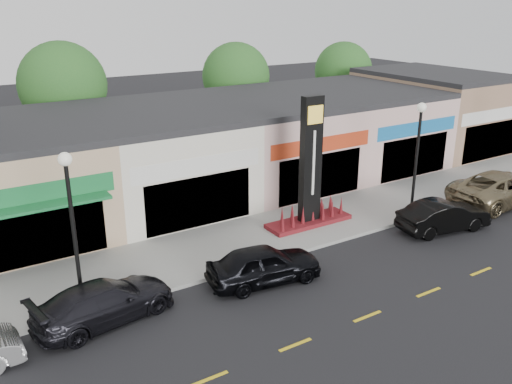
% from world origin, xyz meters
% --- Properties ---
extents(ground, '(120.00, 120.00, 0.00)m').
position_xyz_m(ground, '(0.00, 0.00, 0.00)').
color(ground, black).
rests_on(ground, ground).
extents(sidewalk, '(52.00, 4.30, 0.15)m').
position_xyz_m(sidewalk, '(0.00, 4.35, 0.07)').
color(sidewalk, gray).
rests_on(sidewalk, ground).
extents(curb, '(52.00, 0.20, 0.15)m').
position_xyz_m(curb, '(0.00, 2.10, 0.07)').
color(curb, gray).
rests_on(curb, ground).
extents(shop_beige, '(7.00, 10.85, 4.80)m').
position_xyz_m(shop_beige, '(-8.50, 11.46, 2.40)').
color(shop_beige, tan).
rests_on(shop_beige, ground).
extents(shop_cream, '(7.00, 10.01, 4.80)m').
position_xyz_m(shop_cream, '(-1.50, 11.47, 2.40)').
color(shop_cream, beige).
rests_on(shop_cream, ground).
extents(shop_pink_w, '(7.00, 10.01, 4.80)m').
position_xyz_m(shop_pink_w, '(5.50, 11.47, 2.40)').
color(shop_pink_w, '#C79C98').
rests_on(shop_pink_w, ground).
extents(shop_pink_e, '(7.00, 10.01, 4.80)m').
position_xyz_m(shop_pink_e, '(12.50, 11.47, 2.40)').
color(shop_pink_e, '#C79C98').
rests_on(shop_pink_e, ground).
extents(shop_tan, '(7.00, 10.01, 5.30)m').
position_xyz_m(shop_tan, '(19.50, 11.48, 2.65)').
color(shop_tan, '#916E54').
rests_on(shop_tan, ground).
extents(tree_rear_west, '(5.20, 5.20, 7.83)m').
position_xyz_m(tree_rear_west, '(-4.00, 19.50, 5.22)').
color(tree_rear_west, '#382619').
rests_on(tree_rear_west, ground).
extents(tree_rear_mid, '(4.80, 4.80, 7.29)m').
position_xyz_m(tree_rear_mid, '(8.00, 19.50, 4.88)').
color(tree_rear_mid, '#382619').
rests_on(tree_rear_mid, ground).
extents(tree_rear_east, '(4.60, 4.60, 6.94)m').
position_xyz_m(tree_rear_east, '(18.00, 19.50, 4.63)').
color(tree_rear_east, '#382619').
rests_on(tree_rear_east, ground).
extents(lamp_west_near, '(0.44, 0.44, 5.47)m').
position_xyz_m(lamp_west_near, '(-8.00, 2.50, 3.48)').
color(lamp_west_near, black).
rests_on(lamp_west_near, sidewalk).
extents(lamp_east_near, '(0.44, 0.44, 5.47)m').
position_xyz_m(lamp_east_near, '(8.00, 2.50, 3.48)').
color(lamp_east_near, black).
rests_on(lamp_east_near, sidewalk).
extents(pylon_sign, '(4.20, 1.30, 6.00)m').
position_xyz_m(pylon_sign, '(3.00, 4.20, 2.27)').
color(pylon_sign, maroon).
rests_on(pylon_sign, sidewalk).
extents(car_dark_sedan, '(2.69, 5.01, 1.38)m').
position_xyz_m(car_dark_sedan, '(-7.52, 1.48, 0.69)').
color(car_dark_sedan, black).
rests_on(car_dark_sedan, ground).
extents(car_black_sedan, '(2.32, 4.54, 1.48)m').
position_xyz_m(car_black_sedan, '(-1.67, 0.84, 0.74)').
color(car_black_sedan, black).
rests_on(car_black_sedan, ground).
extents(car_black_conv, '(2.22, 4.56, 1.44)m').
position_xyz_m(car_black_conv, '(7.94, 0.53, 0.72)').
color(car_black_conv, black).
rests_on(car_black_conv, ground).
extents(car_gold_suv, '(3.05, 6.17, 1.68)m').
position_xyz_m(car_gold_suv, '(13.45, 1.34, 0.84)').
color(car_gold_suv, '#7C6D4F').
rests_on(car_gold_suv, ground).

